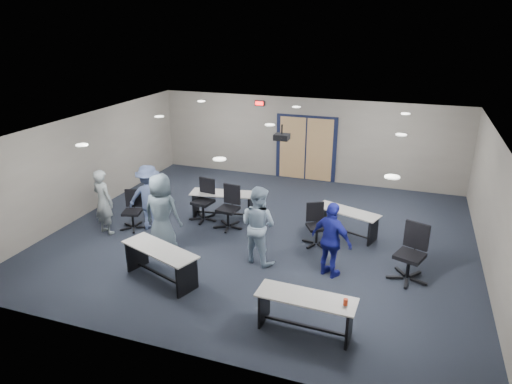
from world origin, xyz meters
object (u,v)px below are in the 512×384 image
(chair_loose_left, at_px, (132,211))
(person_back, at_px, (149,198))
(chair_loose_right, at_px, (410,254))
(person_navy, at_px, (332,240))
(chair_back_c, at_px, (317,225))
(person_lightblue, at_px, (258,225))
(table_front_left, at_px, (160,259))
(person_plaid, at_px, (162,213))
(chair_back_a, at_px, (203,200))
(table_back_left, at_px, (222,200))
(person_gray, at_px, (103,202))
(chair_back_b, at_px, (228,208))
(table_back_right, at_px, (347,218))
(table_front_right, at_px, (306,308))

(chair_loose_left, distance_m, person_back, 0.58)
(chair_loose_right, distance_m, person_back, 6.29)
(person_navy, bearing_deg, chair_back_c, -41.33)
(chair_loose_left, bearing_deg, person_lightblue, -24.11)
(table_front_left, relative_size, chair_back_c, 1.84)
(chair_back_c, xyz_separation_m, person_lightblue, (-1.06, -1.18, 0.37))
(person_plaid, height_order, person_lightblue, person_plaid)
(chair_back_a, bearing_deg, table_back_left, 52.04)
(person_lightblue, height_order, person_back, person_lightblue)
(person_gray, height_order, person_navy, person_gray)
(chair_back_b, height_order, person_back, person_back)
(table_back_right, height_order, person_navy, person_navy)
(table_front_right, bearing_deg, table_back_right, 90.99)
(chair_loose_right, bearing_deg, chair_back_c, 176.28)
(chair_back_c, relative_size, person_back, 0.59)
(table_front_right, bearing_deg, person_back, 151.81)
(table_back_left, relative_size, person_gray, 1.07)
(table_front_left, relative_size, table_front_right, 1.08)
(table_back_left, bearing_deg, chair_back_b, -66.03)
(chair_back_a, bearing_deg, table_front_left, -72.57)
(person_gray, xyz_separation_m, person_navy, (5.67, -0.19, -0.02))
(person_back, bearing_deg, table_back_right, -178.35)
(table_back_right, relative_size, person_back, 1.00)
(person_back, bearing_deg, chair_back_a, -151.61)
(table_front_right, height_order, table_back_left, table_back_left)
(table_back_right, height_order, chair_loose_left, chair_loose_left)
(person_gray, height_order, person_lightblue, person_lightblue)
(chair_back_a, distance_m, chair_loose_right, 5.41)
(chair_loose_right, height_order, person_lightblue, person_lightblue)
(chair_loose_left, relative_size, person_lightblue, 0.57)
(chair_back_b, relative_size, person_back, 0.66)
(table_back_left, distance_m, person_back, 1.96)
(table_back_right, relative_size, chair_loose_left, 1.70)
(person_gray, bearing_deg, person_plaid, -173.51)
(person_plaid, distance_m, person_navy, 3.87)
(table_front_left, xyz_separation_m, person_lightblue, (1.62, 1.40, 0.39))
(table_back_left, xyz_separation_m, person_back, (-1.43, -1.29, 0.37))
(table_front_right, distance_m, chair_back_a, 5.16)
(table_front_right, xyz_separation_m, table_back_right, (0.07, 3.99, -0.03))
(table_front_left, bearing_deg, chair_back_c, 63.85)
(chair_back_b, xyz_separation_m, person_back, (-1.84, -0.68, 0.29))
(table_back_right, height_order, person_gray, person_gray)
(chair_back_b, xyz_separation_m, chair_loose_left, (-2.28, -0.85, -0.06))
(table_front_left, distance_m, person_back, 2.60)
(chair_back_b, bearing_deg, chair_loose_right, -8.00)
(table_back_right, xyz_separation_m, chair_loose_right, (1.52, -1.69, 0.16))
(person_navy, bearing_deg, table_front_left, 47.20)
(chair_back_b, bearing_deg, person_back, -153.79)
(chair_back_b, distance_m, chair_back_c, 2.35)
(chair_loose_left, height_order, person_back, person_back)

